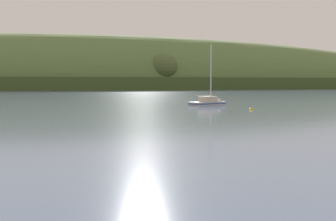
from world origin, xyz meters
TOP-DOWN VIEW (x-y plane):
  - far_shoreline_hill at (23.28, 243.77)m, footprint 581.59×124.40m
  - sailboat_midwater_white at (18.71, 67.00)m, footprint 7.26×5.34m
  - mooring_buoy_foreground at (20.01, 55.05)m, footprint 0.54×0.54m

SIDE VIEW (x-z plane):
  - mooring_buoy_foreground at x=20.01m, z-range -0.31..0.31m
  - sailboat_midwater_white at x=18.71m, z-range -5.15..5.54m
  - far_shoreline_hill at x=23.28m, z-range -28.20..28.78m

